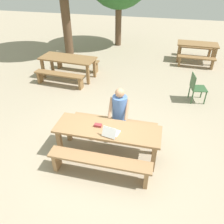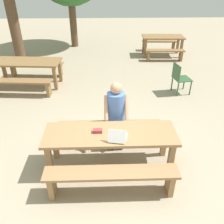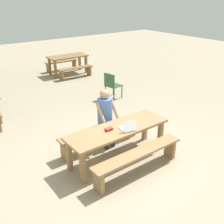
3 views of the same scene
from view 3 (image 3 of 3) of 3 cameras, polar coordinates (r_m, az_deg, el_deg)
The scene contains 11 objects.
ground_plane at distance 5.73m, azimuth 1.22°, elevation -9.75°, with size 30.00×30.00×0.00m, color tan.
picnic_table_front at distance 5.42m, azimuth 1.28°, elevation -4.38°, with size 2.20×0.69×0.72m.
bench_near at distance 5.15m, azimuth 5.60°, elevation -9.52°, with size 2.02×0.30×0.46m.
bench_far at distance 5.98m, azimuth -2.45°, elevation -4.25°, with size 2.02×0.30×0.46m.
laptop at distance 5.30m, azimuth 3.37°, elevation -3.20°, with size 0.33×0.35×0.21m.
small_pouch at distance 5.26m, azimuth -0.66°, elevation -3.69°, with size 0.15×0.09×0.05m.
person_seated at distance 5.82m, azimuth -1.35°, elevation -0.29°, with size 0.44×0.42×1.33m.
plastic_chair at distance 8.67m, azimuth 0.01°, elevation 5.79°, with size 0.51×0.51×0.86m.
picnic_table_rear at distance 11.55m, azimuth -9.45°, elevation 11.12°, with size 1.64×0.83×0.77m.
bench_rear_south at distance 11.04m, azimuth -7.76°, elevation 8.85°, with size 1.46×0.36×0.42m.
bench_rear_north at distance 12.23m, azimuth -10.77°, elevation 10.15°, with size 1.46×0.36×0.42m.
Camera 3 is at (-2.96, -3.71, 3.21)m, focal length 42.83 mm.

